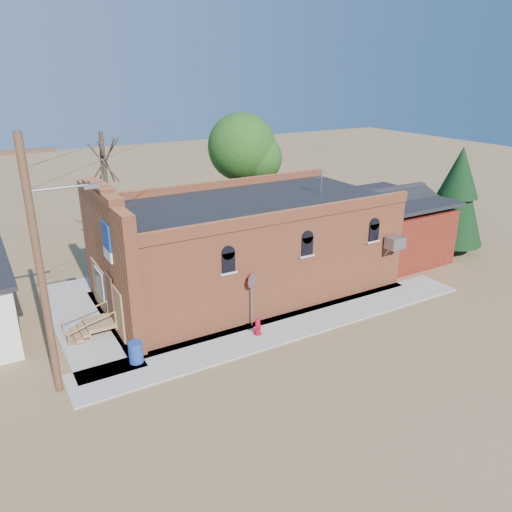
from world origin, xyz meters
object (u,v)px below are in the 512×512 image
fire_hydrant (258,327)px  trash_barrel (136,352)px  stop_sign (252,286)px  utility_pole (41,265)px  brick_bar (243,247)px

fire_hydrant → trash_barrel: (-5.13, 0.52, 0.06)m
fire_hydrant → stop_sign: size_ratio=0.30×
utility_pole → trash_barrel: bearing=6.0°
stop_sign → trash_barrel: bearing=174.7°
utility_pole → stop_sign: (8.16, 0.60, -2.79)m
fire_hydrant → trash_barrel: trash_barrel is taller
trash_barrel → stop_sign: bearing=3.2°
brick_bar → trash_barrel: bearing=-150.1°
utility_pole → stop_sign: bearing=4.2°
stop_sign → trash_barrel: stop_sign is taller
fire_hydrant → trash_barrel: 5.16m
brick_bar → utility_pole: bearing=-156.3°
fire_hydrant → stop_sign: stop_sign is taller
fire_hydrant → stop_sign: 1.75m
fire_hydrant → brick_bar: bearing=72.5°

